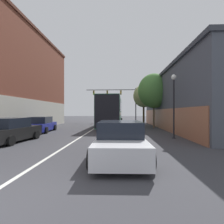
# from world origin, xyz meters

# --- Properties ---
(lane_center_line) EXTENTS (0.14, 45.91, 0.01)m
(lane_center_line) POSITION_xyz_m (0.00, 16.95, 0.00)
(lane_center_line) COLOR silver
(lane_center_line) RESTS_ON ground_plane
(building_left_brick) EXTENTS (6.67, 20.42, 11.28)m
(building_left_brick) POSITION_xyz_m (-9.68, 15.82, 5.75)
(building_left_brick) COLOR brown
(building_left_brick) RESTS_ON ground_plane
(building_right_storefront) EXTENTS (8.58, 22.00, 6.19)m
(building_right_storefront) POSITION_xyz_m (11.59, 16.98, 3.22)
(building_right_storefront) COLOR #4C515B
(building_right_storefront) RESTS_ON ground_plane
(bus) EXTENTS (2.93, 11.61, 3.60)m
(bus) POSITION_xyz_m (1.74, 19.31, 2.02)
(bus) COLOR #145133
(bus) RESTS_ON ground_plane
(hatchback_foreground) EXTENTS (2.17, 4.52, 1.46)m
(hatchback_foreground) POSITION_xyz_m (2.90, 4.08, 0.70)
(hatchback_foreground) COLOR silver
(hatchback_foreground) RESTS_ON ground_plane
(parked_car_left_near) EXTENTS (2.27, 4.48, 1.41)m
(parked_car_left_near) POSITION_xyz_m (-4.46, 13.03, 0.66)
(parked_car_left_near) COLOR navy
(parked_car_left_near) RESTS_ON ground_plane
(parked_car_left_mid) EXTENTS (2.32, 4.20, 1.48)m
(parked_car_left_mid) POSITION_xyz_m (-3.89, 7.57, 0.69)
(parked_car_left_mid) COLOR black
(parked_car_left_mid) RESTS_ON ground_plane
(traffic_signal_gantry) EXTENTS (9.40, 0.36, 6.35)m
(traffic_signal_gantry) POSITION_xyz_m (2.61, 29.89, 4.78)
(traffic_signal_gantry) COLOR black
(traffic_signal_gantry) RESTS_ON ground_plane
(street_lamp) EXTENTS (0.37, 0.37, 4.47)m
(street_lamp) POSITION_xyz_m (6.65, 9.47, 2.86)
(street_lamp) COLOR black
(street_lamp) RESTS_ON ground_plane
(street_tree_near) EXTENTS (2.71, 2.44, 5.46)m
(street_tree_near) POSITION_xyz_m (5.98, 20.19, 3.95)
(street_tree_near) COLOR #4C3823
(street_tree_near) RESTS_ON ground_plane
(street_tree_far) EXTENTS (3.66, 3.29, 6.35)m
(street_tree_far) POSITION_xyz_m (6.83, 17.70, 4.33)
(street_tree_far) COLOR brown
(street_tree_far) RESTS_ON ground_plane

